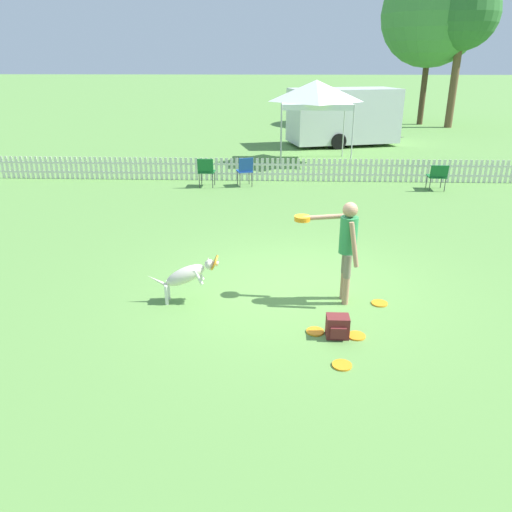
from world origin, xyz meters
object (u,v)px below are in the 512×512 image
object	(u,v)px
handler_person	(345,240)
frisbee_midfield	(315,331)
backpack_on_grass	(338,327)
leaping_dog	(188,275)
frisbee_far_scatter	(356,336)
frisbee_near_dog	(342,365)
folding_chair_green_right	(206,170)
tree_left_grove	(432,15)
folding_chair_blue_left	(245,169)
tree_right_grove	(463,14)
folding_chair_center	(438,175)
frisbee_near_handler	(379,303)
canopy_tent_main	(316,94)
equipment_trailer	(343,116)

from	to	relation	value
handler_person	frisbee_midfield	distance (m)	1.57
backpack_on_grass	leaping_dog	bearing A→B (deg)	156.39
handler_person	frisbee_far_scatter	bearing A→B (deg)	-178.27
frisbee_near_dog	backpack_on_grass	world-z (taller)	backpack_on_grass
folding_chair_green_right	tree_left_grove	bearing A→B (deg)	-122.00
frisbee_midfield	tree_left_grove	size ratio (longest dim) A/B	0.03
folding_chair_blue_left	folding_chair_green_right	bearing A→B (deg)	-10.96
tree_right_grove	backpack_on_grass	bearing A→B (deg)	-110.65
leaping_dog	folding_chair_center	distance (m)	9.93
frisbee_near_handler	folding_chair_blue_left	xyz separation A→B (m)	(-2.70, 7.90, 0.54)
leaping_dog	tree_left_grove	world-z (taller)	tree_left_grove
canopy_tent_main	tree_right_grove	world-z (taller)	tree_right_grove
frisbee_midfield	frisbee_far_scatter	bearing A→B (deg)	-9.65
frisbee_near_handler	tree_left_grove	bearing A→B (deg)	74.05
backpack_on_grass	folding_chair_green_right	size ratio (longest dim) A/B	0.36
canopy_tent_main	tree_right_grove	size ratio (longest dim) A/B	0.38
handler_person	frisbee_midfield	xyz separation A→B (m)	(-0.49, -1.05, -1.05)
equipment_trailer	tree_right_grove	bearing A→B (deg)	28.13
folding_chair_blue_left	frisbee_near_dog	bearing A→B (deg)	84.29
frisbee_near_dog	folding_chair_green_right	bearing A→B (deg)	107.76
handler_person	backpack_on_grass	bearing A→B (deg)	167.92
handler_person	frisbee_near_handler	distance (m)	1.23
handler_person	backpack_on_grass	distance (m)	1.48
frisbee_near_handler	folding_chair_center	bearing A→B (deg)	67.88
frisbee_near_handler	tree_left_grove	world-z (taller)	tree_left_grove
backpack_on_grass	canopy_tent_main	xyz separation A→B (m)	(0.48, 12.98, 2.36)
backpack_on_grass	folding_chair_green_right	world-z (taller)	folding_chair_green_right
frisbee_far_scatter	tree_left_grove	world-z (taller)	tree_left_grove
frisbee_near_handler	frisbee_midfield	distance (m)	1.47
frisbee_near_dog	backpack_on_grass	xyz separation A→B (m)	(0.01, 0.74, 0.15)
backpack_on_grass	folding_chair_blue_left	xyz separation A→B (m)	(-1.89, 8.96, 0.39)
backpack_on_grass	folding_chair_green_right	distance (m)	9.37
frisbee_far_scatter	folding_chair_green_right	xyz separation A→B (m)	(-3.37, 8.83, 0.53)
frisbee_far_scatter	canopy_tent_main	xyz separation A→B (m)	(0.20, 12.97, 2.51)
frisbee_near_dog	tree_left_grove	xyz separation A→B (m)	(7.70, 25.87, 6.00)
backpack_on_grass	equipment_trailer	distance (m)	17.33
equipment_trailer	tree_left_grove	distance (m)	10.82
handler_person	canopy_tent_main	distance (m)	11.91
frisbee_midfield	tree_left_grove	xyz separation A→B (m)	(7.99, 25.02, 6.00)
folding_chair_center	equipment_trailer	xyz separation A→B (m)	(-1.87, 8.44, 0.84)
equipment_trailer	tree_left_grove	xyz separation A→B (m)	(5.63, 7.95, 4.70)
leaping_dog	folding_chair_blue_left	world-z (taller)	folding_chair_blue_left
backpack_on_grass	canopy_tent_main	size ratio (longest dim) A/B	0.11
handler_person	frisbee_near_dog	distance (m)	2.18
frisbee_near_dog	tree_left_grove	distance (m)	27.65
folding_chair_center	tree_right_grove	bearing A→B (deg)	-106.16
equipment_trailer	frisbee_near_handler	bearing A→B (deg)	-109.93
folding_chair_center	folding_chair_blue_left	bearing A→B (deg)	0.10
canopy_tent_main	tree_left_grove	size ratio (longest dim) A/B	0.34
frisbee_far_scatter	backpack_on_grass	world-z (taller)	backpack_on_grass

